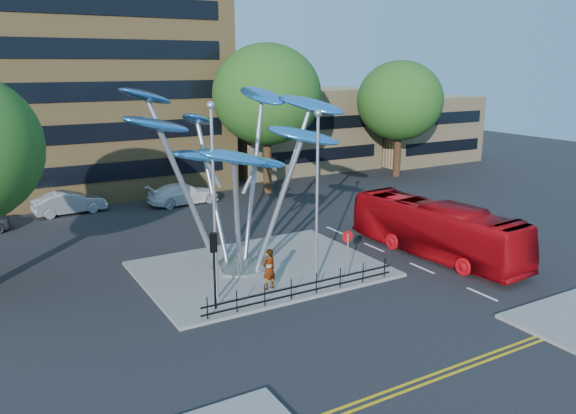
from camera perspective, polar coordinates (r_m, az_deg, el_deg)
ground at (r=25.20m, az=5.65°, el=-10.19°), size 120.00×120.00×0.00m
traffic_island at (r=29.41m, az=-2.82°, el=-6.30°), size 12.00×9.00×0.15m
double_yellow_near at (r=21.19m, az=15.53°, el=-15.71°), size 40.00×0.12×0.01m
double_yellow_far at (r=21.02m, az=16.13°, el=-16.02°), size 40.00×0.12×0.01m
brick_tower at (r=51.26m, az=-22.79°, el=18.38°), size 25.00×15.00×30.00m
low_building_near at (r=57.16m, az=1.19°, el=7.86°), size 15.00×8.00×8.00m
low_building_far at (r=64.10m, az=12.99°, el=7.75°), size 12.00×8.00×7.00m
tree_right at (r=45.94m, az=-2.18°, el=11.33°), size 8.80×8.80×12.11m
tree_far at (r=54.00m, az=11.28°, el=10.52°), size 8.00×8.00×10.81m
leaf_sculpture at (r=27.90m, az=-5.61°, el=6.94°), size 12.72×9.54×9.51m
street_lamp_left at (r=24.32m, az=-7.58°, el=2.16°), size 0.36×0.36×8.80m
street_lamp_right at (r=26.24m, az=2.99°, el=2.58°), size 0.36×0.36×8.30m
traffic_light_island at (r=23.98m, az=-7.54°, el=-4.82°), size 0.28×0.18×3.42m
no_entry_sign_island at (r=27.53m, az=6.07°, el=-3.99°), size 0.60×0.10×2.45m
pedestrian_railing_front at (r=25.75m, az=1.63°, el=-8.23°), size 10.00×0.06×1.00m
red_bus at (r=32.17m, az=14.79°, el=-2.22°), size 3.42×11.16×3.06m
pedestrian at (r=26.34m, az=-1.94°, el=-6.33°), size 0.81×0.62×1.98m
parked_car_mid at (r=43.01m, az=-21.35°, el=0.41°), size 5.10×2.12×1.64m
parked_car_right at (r=43.71m, az=-10.54°, el=1.34°), size 5.59×2.54×1.59m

